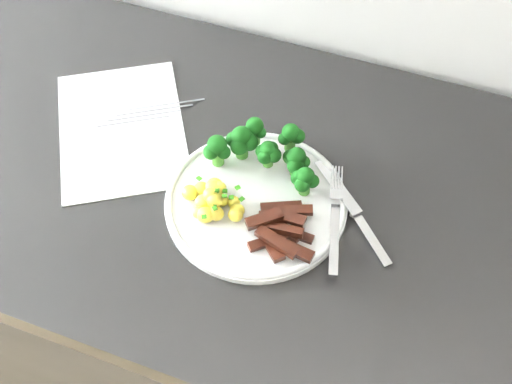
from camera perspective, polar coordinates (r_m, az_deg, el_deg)
counter at (r=1.37m, az=-3.98°, el=-10.22°), size 2.47×0.62×0.93m
recipe_paper at (r=1.05m, az=-11.61°, el=5.49°), size 0.30×0.33×0.00m
plate at (r=0.93m, az=0.00°, el=-0.83°), size 0.26×0.26×0.01m
broccoli at (r=0.94m, az=0.78°, el=3.73°), size 0.17×0.10×0.06m
potatoes at (r=0.91m, az=-3.77°, el=-0.58°), size 0.10×0.08×0.04m
beef_strips at (r=0.89m, az=2.17°, el=-3.24°), size 0.11×0.11×0.03m
fork at (r=0.90m, az=6.90°, el=-2.64°), size 0.06×0.18×0.02m
knife at (r=0.92m, az=9.13°, el=-2.75°), size 0.15×0.15×0.02m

